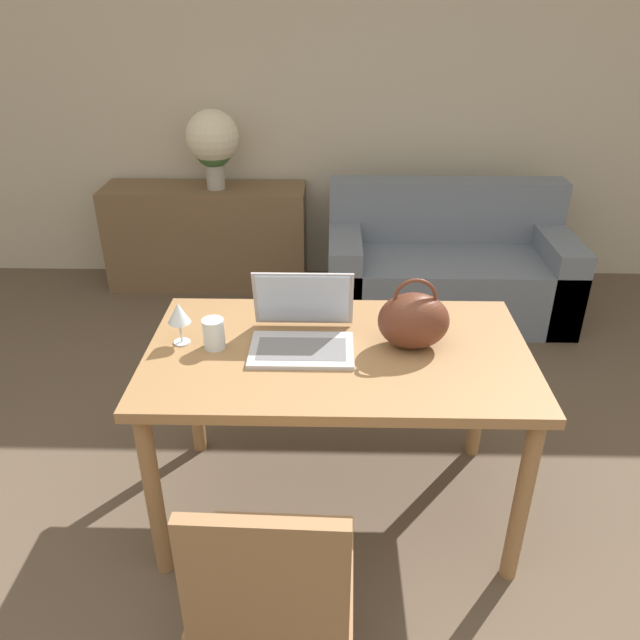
{
  "coord_description": "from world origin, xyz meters",
  "views": [
    {
      "loc": [
        0.07,
        -1.14,
        1.93
      ],
      "look_at": [
        0.03,
        0.81,
        0.88
      ],
      "focal_mm": 35.0,
      "sensor_mm": 36.0,
      "label": 1
    }
  ],
  "objects": [
    {
      "name": "handbag",
      "position": [
        0.36,
        0.84,
        0.86
      ],
      "size": [
        0.26,
        0.19,
        0.27
      ],
      "color": "#592D1E",
      "rests_on": "dining_table"
    },
    {
      "name": "chair",
      "position": [
        -0.08,
        0.01,
        0.48
      ],
      "size": [
        0.45,
        0.45,
        0.85
      ],
      "rotation": [
        0.0,
        0.0,
        -0.03
      ],
      "color": "olive",
      "rests_on": "ground_plane"
    },
    {
      "name": "couch",
      "position": [
        0.81,
        2.6,
        0.29
      ],
      "size": [
        1.53,
        0.76,
        0.82
      ],
      "color": "slate",
      "rests_on": "ground_plane"
    },
    {
      "name": "wine_glass",
      "position": [
        -0.48,
        0.84,
        0.88
      ],
      "size": [
        0.08,
        0.08,
        0.16
      ],
      "color": "silver",
      "rests_on": "dining_table"
    },
    {
      "name": "drinking_glass",
      "position": [
        -0.36,
        0.81,
        0.81
      ],
      "size": [
        0.08,
        0.08,
        0.11
      ],
      "color": "silver",
      "rests_on": "dining_table"
    },
    {
      "name": "laptop",
      "position": [
        -0.04,
        0.86,
        0.82
      ],
      "size": [
        0.37,
        0.33,
        0.25
      ],
      "color": "#ADADB2",
      "rests_on": "dining_table"
    },
    {
      "name": "sideboard",
      "position": [
        -0.82,
        3.0,
        0.36
      ],
      "size": [
        1.38,
        0.4,
        0.72
      ],
      "color": "brown",
      "rests_on": "ground_plane"
    },
    {
      "name": "wall_back",
      "position": [
        0.0,
        3.26,
        1.35
      ],
      "size": [
        10.0,
        0.06,
        2.7
      ],
      "color": "#BCB29E",
      "rests_on": "ground_plane"
    },
    {
      "name": "flower_vase",
      "position": [
        -0.72,
        2.97,
        1.03
      ],
      "size": [
        0.35,
        0.35,
        0.52
      ],
      "color": "#9E998E",
      "rests_on": "sideboard"
    },
    {
      "name": "dining_table",
      "position": [
        0.09,
        0.81,
        0.67
      ],
      "size": [
        1.39,
        0.81,
        0.76
      ],
      "color": "olive",
      "rests_on": "ground_plane"
    }
  ]
}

